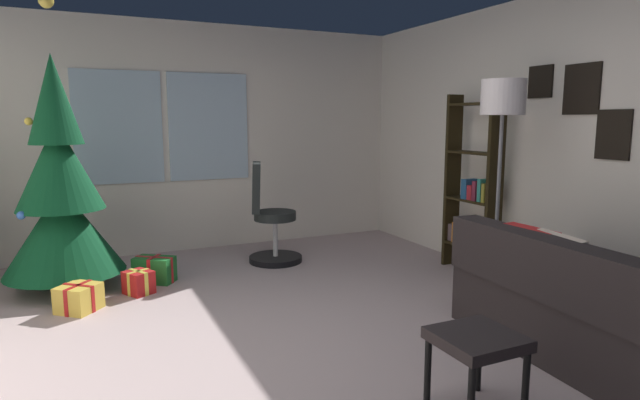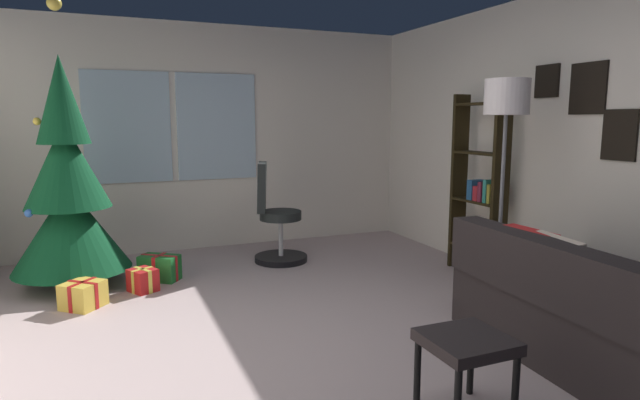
# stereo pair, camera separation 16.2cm
# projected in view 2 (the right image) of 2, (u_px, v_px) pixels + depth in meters

# --- Properties ---
(ground_plane) EXTENTS (4.84, 6.31, 0.10)m
(ground_plane) POSITION_uv_depth(u_px,v_px,m) (306.00, 364.00, 3.34)
(ground_plane) COLOR #B9A2A1
(wall_back_with_windows) EXTENTS (4.84, 0.12, 2.56)m
(wall_back_with_windows) POSITION_uv_depth(u_px,v_px,m) (204.00, 138.00, 6.06)
(wall_back_with_windows) COLOR silver
(wall_back_with_windows) RESTS_ON ground_plane
(wall_right_with_frames) EXTENTS (0.12, 6.31, 2.56)m
(wall_right_with_frames) POSITION_uv_depth(u_px,v_px,m) (601.00, 147.00, 4.08)
(wall_right_with_frames) COLOR silver
(wall_right_with_frames) RESTS_ON ground_plane
(couch) EXTENTS (1.53, 1.82, 0.79)m
(couch) POSITION_uv_depth(u_px,v_px,m) (615.00, 320.00, 3.19)
(couch) COLOR black
(couch) RESTS_ON ground_plane
(footstool) EXTENTS (0.40, 0.39, 0.43)m
(footstool) POSITION_uv_depth(u_px,v_px,m) (466.00, 348.00, 2.62)
(footstool) COLOR black
(footstool) RESTS_ON ground_plane
(holiday_tree) EXTENTS (1.00, 1.00, 2.51)m
(holiday_tree) POSITION_uv_depth(u_px,v_px,m) (68.00, 195.00, 4.62)
(holiday_tree) COLOR #4C331E
(holiday_tree) RESTS_ON ground_plane
(gift_box_red) EXTENTS (0.28, 0.29, 0.21)m
(gift_box_red) POSITION_uv_depth(u_px,v_px,m) (143.00, 280.00, 4.60)
(gift_box_red) COLOR red
(gift_box_red) RESTS_ON ground_plane
(gift_box_green) EXTENTS (0.40, 0.37, 0.24)m
(gift_box_green) POSITION_uv_depth(u_px,v_px,m) (160.00, 268.00, 4.92)
(gift_box_green) COLOR #1E722D
(gift_box_green) RESTS_ON ground_plane
(gift_box_gold) EXTENTS (0.38, 0.38, 0.22)m
(gift_box_gold) POSITION_uv_depth(u_px,v_px,m) (83.00, 295.00, 4.20)
(gift_box_gold) COLOR gold
(gift_box_gold) RESTS_ON ground_plane
(office_chair) EXTENTS (0.57, 0.56, 1.05)m
(office_chair) POSITION_uv_depth(u_px,v_px,m) (275.00, 223.00, 5.53)
(office_chair) COLOR black
(office_chair) RESTS_ON ground_plane
(bookshelf) EXTENTS (0.18, 0.64, 1.74)m
(bookshelf) POSITION_uv_depth(u_px,v_px,m) (478.00, 196.00, 5.05)
(bookshelf) COLOR black
(bookshelf) RESTS_ON ground_plane
(floor_lamp) EXTENTS (0.35, 0.35, 1.81)m
(floor_lamp) POSITION_uv_depth(u_px,v_px,m) (506.00, 114.00, 4.16)
(floor_lamp) COLOR slate
(floor_lamp) RESTS_ON ground_plane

